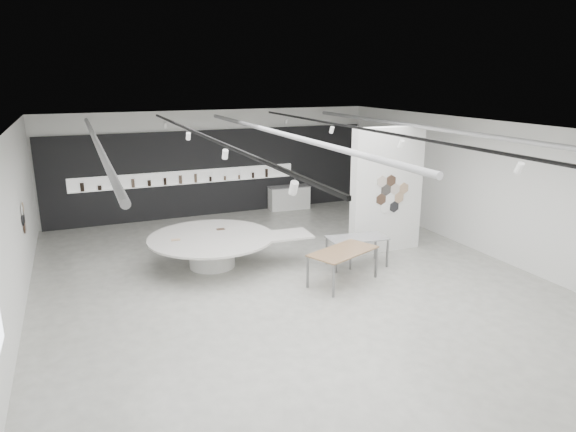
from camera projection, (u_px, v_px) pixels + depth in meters
name	position (u px, v px, depth m)	size (l,w,h in m)	color
room	(284.00, 200.00, 12.38)	(12.02, 14.02, 3.82)	#B3B2A8
back_wall_display	(212.00, 173.00, 18.69)	(11.80, 0.27, 3.10)	black
partition_column	(387.00, 190.00, 14.68)	(2.20, 0.38, 3.60)	white
display_island	(214.00, 247.00, 13.70)	(4.37, 3.54, 0.86)	white
sample_table_wood	(343.00, 253.00, 12.55)	(2.00, 1.53, 0.84)	olive
sample_table_stone	(357.00, 240.00, 13.70)	(1.63, 0.92, 0.80)	gray
kitchen_counter	(289.00, 198.00, 19.71)	(1.61, 0.70, 1.24)	white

